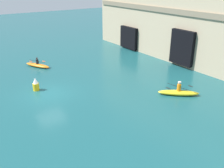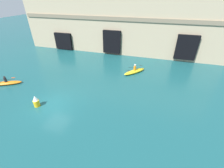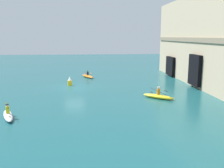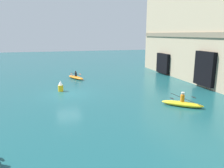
{
  "view_description": "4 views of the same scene",
  "coord_description": "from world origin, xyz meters",
  "px_view_note": "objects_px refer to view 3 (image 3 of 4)",
  "views": [
    {
      "loc": [
        19.88,
        -6.84,
        9.45
      ],
      "look_at": [
        4.78,
        3.58,
        1.73
      ],
      "focal_mm": 40.0,
      "sensor_mm": 36.0,
      "label": 1
    },
    {
      "loc": [
        9.13,
        -9.7,
        9.69
      ],
      "look_at": [
        5.16,
        3.65,
        1.18
      ],
      "focal_mm": 24.0,
      "sensor_mm": 36.0,
      "label": 2
    },
    {
      "loc": [
        32.13,
        2.08,
        6.56
      ],
      "look_at": [
        2.47,
        4.73,
        0.84
      ],
      "focal_mm": 40.0,
      "sensor_mm": 36.0,
      "label": 3
    },
    {
      "loc": [
        22.68,
        -1.46,
        6.18
      ],
      "look_at": [
        5.36,
        3.35,
        2.06
      ],
      "focal_mm": 35.0,
      "sensor_mm": 36.0,
      "label": 4
    }
  ],
  "objects_px": {
    "kayak_white": "(8,115)",
    "kayak_yellow": "(158,96)",
    "kayak_orange": "(88,76)",
    "marker_buoy": "(70,81)"
  },
  "relations": [
    {
      "from": "kayak_white",
      "to": "kayak_yellow",
      "type": "bearing_deg",
      "value": 88.99
    },
    {
      "from": "kayak_white",
      "to": "kayak_yellow",
      "type": "distance_m",
      "value": 14.9
    },
    {
      "from": "kayak_white",
      "to": "kayak_yellow",
      "type": "xyz_separation_m",
      "value": [
        -5.21,
        13.96,
        0.02
      ]
    },
    {
      "from": "kayak_orange",
      "to": "kayak_yellow",
      "type": "distance_m",
      "value": 16.44
    },
    {
      "from": "kayak_white",
      "to": "marker_buoy",
      "type": "height_order",
      "value": "marker_buoy"
    },
    {
      "from": "marker_buoy",
      "to": "kayak_white",
      "type": "bearing_deg",
      "value": -16.57
    },
    {
      "from": "kayak_yellow",
      "to": "marker_buoy",
      "type": "xyz_separation_m",
      "value": [
        -8.14,
        -9.98,
        0.3
      ]
    },
    {
      "from": "kayak_yellow",
      "to": "marker_buoy",
      "type": "distance_m",
      "value": 12.89
    },
    {
      "from": "kayak_white",
      "to": "marker_buoy",
      "type": "relative_size",
      "value": 2.74
    },
    {
      "from": "kayak_white",
      "to": "marker_buoy",
      "type": "xyz_separation_m",
      "value": [
        -13.35,
        3.97,
        0.33
      ]
    }
  ]
}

